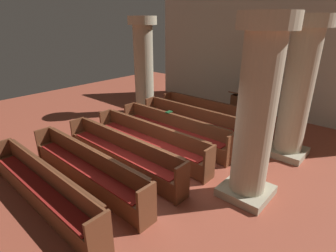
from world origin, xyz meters
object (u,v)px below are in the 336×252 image
pew_row_6 (42,187)px  lectern (235,108)px  kneeler_box_red (262,145)px  pillar_aisle_side (298,88)px  hymn_book (169,112)px  pew_row_5 (86,167)px  pillar_far_side (144,65)px  pew_row_1 (193,120)px  pew_row_2 (173,129)px  pew_row_4 (121,152)px  pillar_aisle_rear (256,111)px  pew_row_3 (150,139)px  pew_row_0 (210,113)px

pew_row_6 → lectern: bearing=86.9°
pew_row_6 → kneeler_box_red: (2.18, 5.34, -0.35)m
pillar_aisle_side → hymn_book: pillar_aisle_side is taller
pew_row_5 → hymn_book: bearing=96.2°
pillar_far_side → pew_row_6: bearing=-62.9°
pew_row_1 → pillar_far_side: size_ratio=1.08×
pew_row_2 → pillar_far_side: pillar_far_side is taller
pew_row_1 → kneeler_box_red: pew_row_1 is taller
pew_row_2 → pillar_aisle_side: bearing=28.8°
hymn_book → pew_row_4: bearing=-81.0°
pew_row_1 → pew_row_2: size_ratio=1.00×
kneeler_box_red → lectern: bearing=137.6°
pillar_far_side → hymn_book: (2.42, -1.29, -1.01)m
pillar_aisle_rear → lectern: 4.86m
pew_row_2 → kneeler_box_red: bearing=33.1°
pew_row_3 → pew_row_4: (0.00, -0.98, 0.00)m
pew_row_1 → pew_row_5: same height
pew_row_2 → pew_row_3: bearing=-90.0°
pew_row_1 → pew_row_0: bearing=90.0°
pillar_far_side → lectern: (3.14, 1.58, -1.43)m
pew_row_2 → pew_row_5: (0.00, -2.94, 0.00)m
pew_row_6 → pillar_aisle_side: size_ratio=1.08×
pillar_far_side → lectern: size_ratio=3.34×
pew_row_5 → pew_row_6: size_ratio=1.00×
pew_row_5 → hymn_book: hymn_book is taller
pillar_aisle_rear → pillar_far_side: bearing=156.9°
pew_row_6 → pew_row_5: bearing=90.0°
pew_row_3 → pew_row_1: bearing=90.0°
kneeler_box_red → pew_row_6: bearing=-112.2°
pew_row_3 → kneeler_box_red: pew_row_3 is taller
pew_row_4 → hymn_book: (-0.34, 2.15, 0.41)m
pew_row_2 → pillar_aisle_rear: bearing=-17.7°
pew_row_4 → hymn_book: hymn_book is taller
kneeler_box_red → pillar_aisle_side: bearing=11.1°
pew_row_0 → pew_row_1: (0.00, -0.98, 0.00)m
pew_row_0 → pillar_far_side: pillar_far_side is taller
pew_row_2 → hymn_book: (-0.34, 0.19, 0.41)m
pew_row_1 → pillar_aisle_side: 3.19m
pew_row_6 → pillar_far_side: bearing=117.1°
pew_row_6 → pew_row_4: bearing=90.0°
hymn_book → kneeler_box_red: bearing=26.0°
pew_row_2 → pew_row_4: 1.96m
pew_row_4 → pew_row_6: (0.00, -1.96, 0.00)m
pillar_aisle_side → pillar_aisle_rear: bearing=-90.0°
lectern → pew_row_6: bearing=-93.1°
pew_row_0 → pew_row_1: 0.98m
pew_row_6 → pillar_aisle_side: (2.81, 5.46, 1.41)m
pillar_aisle_side → pew_row_3: bearing=-138.0°
pillar_aisle_rear → pew_row_0: bearing=134.5°
pew_row_2 → hymn_book: hymn_book is taller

